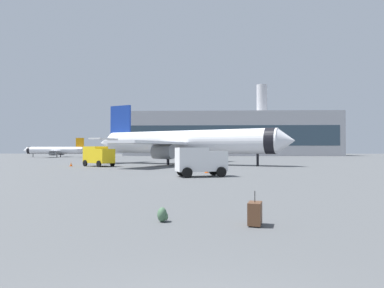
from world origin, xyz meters
TOP-DOWN VIEW (x-y plane):
  - airplane_at_gate at (-3.16, 50.09)m, footprint 33.95×31.18m
  - airplane_taxiing at (-48.61, 100.99)m, footprint 21.45×19.32m
  - service_truck at (-15.28, 43.13)m, footprint 5.16×4.64m
  - cargo_van at (-0.27, 25.67)m, footprint 4.79×3.38m
  - safety_cone_near at (0.33, 30.36)m, footprint 0.44×0.44m
  - safety_cone_mid at (-19.41, 43.33)m, footprint 0.44×0.44m
  - rolling_suitcase at (1.69, 6.96)m, footprint 0.56×0.72m
  - traveller_backpack at (-1.31, 7.39)m, footprint 0.36×0.40m
  - terminal_building at (11.35, 134.21)m, footprint 87.75×19.00m

SIDE VIEW (x-z plane):
  - traveller_backpack at x=-1.31m, z-range -0.01..0.47m
  - safety_cone_mid at x=-19.41m, z-range -0.01..0.61m
  - safety_cone_near at x=0.33m, z-range -0.01..0.72m
  - rolling_suitcase at x=1.69m, z-range -0.16..0.94m
  - cargo_van at x=-0.27m, z-range 0.15..2.75m
  - service_truck at x=-15.28m, z-range 0.16..3.05m
  - airplane_taxiing at x=-48.61m, z-range -0.96..5.35m
  - airplane_at_gate at x=-3.16m, z-range -1.59..8.91m
  - terminal_building at x=11.35m, z-range -5.89..24.00m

